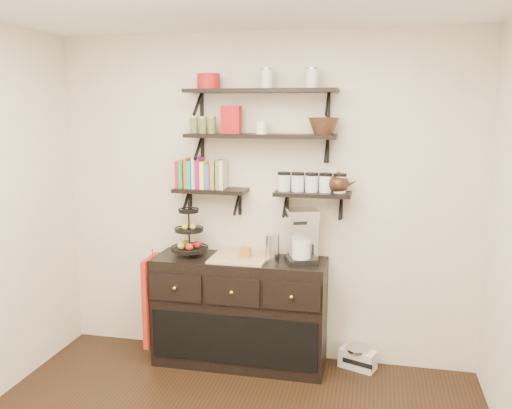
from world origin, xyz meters
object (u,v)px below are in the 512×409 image
object	(u,v)px
sideboard	(240,311)
radio	(358,358)
coffee_maker	(302,237)
fruit_stand	(190,238)

from	to	relation	value
sideboard	radio	xyz separation A→B (m)	(0.96, 0.11, -0.37)
coffee_maker	fruit_stand	bearing A→B (deg)	161.94
sideboard	coffee_maker	xyz separation A→B (m)	(0.50, 0.03, 0.65)
coffee_maker	radio	world-z (taller)	coffee_maker
radio	fruit_stand	bearing A→B (deg)	-154.43
sideboard	fruit_stand	world-z (taller)	fruit_stand
coffee_maker	radio	bearing A→B (deg)	-9.24
fruit_stand	radio	world-z (taller)	fruit_stand
fruit_stand	coffee_maker	xyz separation A→B (m)	(0.93, 0.03, 0.05)
sideboard	radio	distance (m)	1.04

